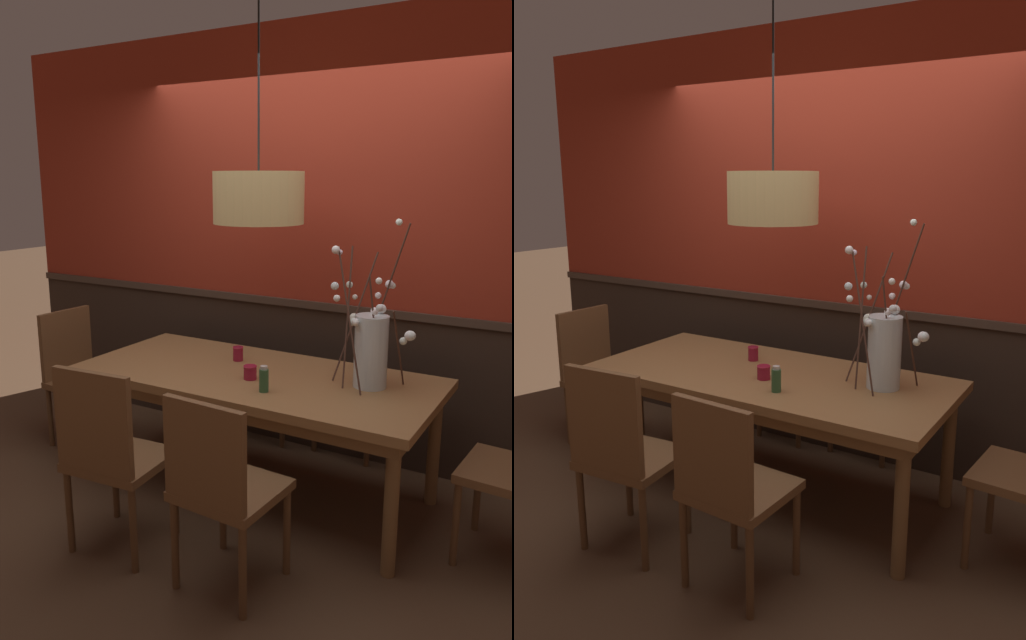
{
  "view_description": "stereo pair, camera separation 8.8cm",
  "coord_description": "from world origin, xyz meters",
  "views": [
    {
      "loc": [
        1.71,
        -2.92,
        1.85
      ],
      "look_at": [
        0.0,
        0.0,
        1.06
      ],
      "focal_mm": 34.25,
      "sensor_mm": 36.0,
      "label": 1
    },
    {
      "loc": [
        1.79,
        -2.88,
        1.85
      ],
      "look_at": [
        0.0,
        0.0,
        1.06
      ],
      "focal_mm": 34.25,
      "sensor_mm": 36.0,
      "label": 2
    }
  ],
  "objects": [
    {
      "name": "chair_far_side_right",
      "position": [
        0.3,
        0.91,
        0.51
      ],
      "size": [
        0.5,
        0.46,
        0.91
      ],
      "color": "brown",
      "rests_on": "ground"
    },
    {
      "name": "ground_plane",
      "position": [
        0.0,
        0.0,
        0.0
      ],
      "size": [
        24.0,
        24.0,
        0.0
      ],
      "primitive_type": "plane",
      "color": "#4C3321"
    },
    {
      "name": "candle_holder_nearer_center",
      "position": [
        0.03,
        -0.11,
        0.79
      ],
      "size": [
        0.08,
        0.08,
        0.08
      ],
      "color": "maroon",
      "rests_on": "dining_table"
    },
    {
      "name": "pendant_lamp",
      "position": [
        -0.03,
        0.08,
        1.75
      ],
      "size": [
        0.51,
        0.51,
        1.22
      ],
      "color": "tan"
    },
    {
      "name": "chair_head_west_end",
      "position": [
        -1.47,
        -0.0,
        0.53
      ],
      "size": [
        0.41,
        0.47,
        0.95
      ],
      "color": "brown",
      "rests_on": "ground"
    },
    {
      "name": "chair_far_side_left",
      "position": [
        -0.3,
        0.88,
        0.53
      ],
      "size": [
        0.43,
        0.44,
        0.96
      ],
      "color": "brown",
      "rests_on": "ground"
    },
    {
      "name": "condiment_bottle",
      "position": [
        0.2,
        -0.25,
        0.81
      ],
      "size": [
        0.05,
        0.05,
        0.14
      ],
      "color": "#2D5633",
      "rests_on": "dining_table"
    },
    {
      "name": "candle_holder_nearer_edge",
      "position": [
        -0.22,
        0.16,
        0.79
      ],
      "size": [
        0.07,
        0.07,
        0.09
      ],
      "color": "maroon",
      "rests_on": "dining_table"
    },
    {
      "name": "chair_near_side_left",
      "position": [
        -0.3,
        -0.9,
        0.55
      ],
      "size": [
        0.49,
        0.46,
        0.99
      ],
      "color": "brown",
      "rests_on": "ground"
    },
    {
      "name": "dining_table",
      "position": [
        0.0,
        0.0,
        0.66
      ],
      "size": [
        2.09,
        0.95,
        0.75
      ],
      "color": "olive",
      "rests_on": "ground"
    },
    {
      "name": "back_wall",
      "position": [
        0.0,
        0.78,
        1.4
      ],
      "size": [
        5.08,
        0.14,
        2.82
      ],
      "color": "#2D2119",
      "rests_on": "ground"
    },
    {
      "name": "vase_with_blossoms",
      "position": [
        0.65,
        0.12,
        0.95
      ],
      "size": [
        0.51,
        0.42,
        0.89
      ],
      "color": "silver",
      "rests_on": "dining_table"
    },
    {
      "name": "chair_near_side_right",
      "position": [
        0.33,
        -0.87,
        0.53
      ],
      "size": [
        0.46,
        0.45,
        0.95
      ],
      "color": "brown",
      "rests_on": "ground"
    }
  ]
}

